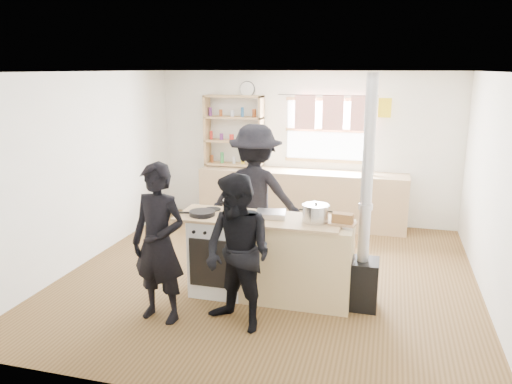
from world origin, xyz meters
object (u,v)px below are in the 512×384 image
stockpot_stove (232,206)px  person_near_right (238,253)px  thermos (371,165)px  person_far (255,196)px  flue_heater (363,251)px  stockpot_counter (316,213)px  roast_tray (271,214)px  person_near_left (159,243)px  skillet_greens (202,213)px  bread_board (343,220)px  cooking_island (271,257)px

stockpot_stove → person_near_right: size_ratio=0.13×
thermos → stockpot_stove: 3.02m
thermos → person_far: size_ratio=0.18×
flue_heater → person_far: flue_heater is taller
stockpot_counter → person_near_right: 1.02m
roast_tray → stockpot_counter: (0.51, -0.06, 0.06)m
stockpot_stove → person_near_right: (0.34, -0.88, -0.22)m
thermos → person_near_left: size_ratio=0.20×
skillet_greens → person_near_right: size_ratio=0.21×
skillet_greens → bread_board: bread_board is taller
skillet_greens → stockpot_counter: size_ratio=1.15×
bread_board → person_near_right: bearing=-141.3°
stockpot_counter → person_near_right: size_ratio=0.18×
stockpot_stove → person_near_left: 1.05m
thermos → flue_heater: flue_heater is taller
roast_tray → stockpot_counter: bearing=-6.3°
flue_heater → person_near_right: 1.39m
person_near_right → bread_board: bearing=64.1°
flue_heater → thermos: bearing=91.2°
skillet_greens → cooking_island: bearing=7.1°
skillet_greens → stockpot_stove: size_ratio=1.58×
thermos → skillet_greens: (-1.73, -2.87, -0.10)m
cooking_island → person_far: (-0.43, 0.92, 0.46)m
skillet_greens → stockpot_counter: stockpot_counter is taller
stockpot_counter → person_near_right: person_near_right is taller
roast_tray → person_near_left: person_near_left is taller
roast_tray → stockpot_stove: 0.48m
cooking_island → stockpot_stove: bearing=167.0°
stockpot_stove → person_far: person_far is taller
cooking_island → person_near_left: person_near_left is taller
skillet_greens → roast_tray: roast_tray is taller
stockpot_counter → roast_tray: bearing=173.7°
thermos → flue_heater: 2.81m
stockpot_stove → stockpot_counter: (0.98, -0.12, 0.02)m
flue_heater → person_far: 1.74m
person_far → thermos: bearing=-129.3°
person_near_right → person_far: bearing=124.9°
stockpot_stove → thermos: bearing=61.5°
stockpot_counter → person_near_right: bearing=-130.2°
cooking_island → bread_board: size_ratio=6.49×
skillet_greens → stockpot_counter: 1.27m
stockpot_stove → person_far: size_ratio=0.11×
skillet_greens → stockpot_counter: bearing=3.8°
roast_tray → bread_board: bearing=-4.8°
skillet_greens → person_near_right: person_near_right is taller
thermos → stockpot_stove: bearing=-118.5°
cooking_island → person_near_left: (-0.97, -0.80, 0.36)m
stockpot_counter → flue_heater: size_ratio=0.12×
stockpot_counter → person_far: person_far is taller
stockpot_counter → flue_heater: 0.65m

